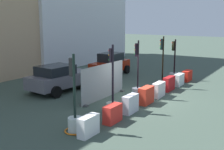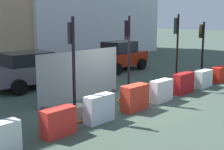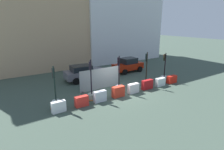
% 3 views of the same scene
% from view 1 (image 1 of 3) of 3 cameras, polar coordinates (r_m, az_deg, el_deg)
% --- Properties ---
extents(ground_plane, '(120.00, 120.00, 0.00)m').
position_cam_1_polar(ground_plane, '(16.43, 5.45, -4.58)').
color(ground_plane, '#3E4E43').
extents(traffic_light_0, '(0.89, 0.89, 3.13)m').
position_cam_1_polar(traffic_light_0, '(11.59, -7.39, -8.63)').
color(traffic_light_0, silver).
rests_on(traffic_light_0, ground_plane).
extents(traffic_light_1, '(0.90, 0.90, 3.27)m').
position_cam_1_polar(traffic_light_1, '(13.85, 0.12, -5.32)').
color(traffic_light_1, '#AFB3A1').
rests_on(traffic_light_1, ground_plane).
extents(traffic_light_2, '(0.88, 0.88, 3.28)m').
position_cam_1_polar(traffic_light_2, '(16.21, 5.11, -2.93)').
color(traffic_light_2, silver).
rests_on(traffic_light_2, ground_plane).
extents(traffic_light_3, '(0.57, 0.57, 3.35)m').
position_cam_1_polar(traffic_light_3, '(18.79, 9.97, -0.52)').
color(traffic_light_3, '#B8B89F').
rests_on(traffic_light_3, ground_plane).
extents(traffic_light_4, '(0.97, 0.97, 2.98)m').
position_cam_1_polar(traffic_light_4, '(21.54, 12.26, 0.18)').
color(traffic_light_4, '#B5B3B2').
rests_on(traffic_light_4, ground_plane).
extents(construction_barrier_0, '(0.98, 0.38, 0.80)m').
position_cam_1_polar(construction_barrier_0, '(11.18, -4.74, -10.09)').
color(construction_barrier_0, white).
rests_on(construction_barrier_0, ground_plane).
extents(construction_barrier_1, '(0.99, 0.42, 0.79)m').
position_cam_1_polar(construction_barrier_1, '(12.50, 0.12, -7.74)').
color(construction_barrier_1, red).
rests_on(construction_barrier_1, ground_plane).
extents(construction_barrier_2, '(1.01, 0.39, 0.88)m').
position_cam_1_polar(construction_barrier_2, '(13.76, 3.69, -5.79)').
color(construction_barrier_2, silver).
rests_on(construction_barrier_2, ground_plane).
extents(construction_barrier_3, '(1.06, 0.45, 0.90)m').
position_cam_1_polar(construction_barrier_3, '(15.27, 6.84, -4.07)').
color(construction_barrier_3, red).
rests_on(construction_barrier_3, ground_plane).
extents(construction_barrier_4, '(1.03, 0.41, 0.85)m').
position_cam_1_polar(construction_barrier_4, '(16.69, 9.29, -2.92)').
color(construction_barrier_4, white).
rests_on(construction_barrier_4, ground_plane).
extents(construction_barrier_5, '(1.16, 0.38, 0.88)m').
position_cam_1_polar(construction_barrier_5, '(18.25, 11.29, -1.72)').
color(construction_barrier_5, '#B4191B').
rests_on(construction_barrier_5, ground_plane).
extents(construction_barrier_6, '(1.06, 0.42, 0.79)m').
position_cam_1_polar(construction_barrier_6, '(19.78, 13.19, -0.93)').
color(construction_barrier_6, white).
rests_on(construction_barrier_6, ground_plane).
extents(construction_barrier_7, '(1.10, 0.46, 0.77)m').
position_cam_1_polar(construction_barrier_7, '(21.35, 14.73, -0.16)').
color(construction_barrier_7, red).
rests_on(construction_barrier_7, ground_plane).
extents(car_grey_saloon, '(4.35, 2.47, 1.66)m').
position_cam_1_polar(car_grey_saloon, '(18.00, -10.42, -0.55)').
color(car_grey_saloon, slate).
rests_on(car_grey_saloon, ground_plane).
extents(car_red_compact, '(3.99, 2.13, 1.76)m').
position_cam_1_polar(car_red_compact, '(22.86, -0.33, 2.18)').
color(car_red_compact, '#A1200C').
rests_on(car_red_compact, ground_plane).
extents(site_fence_panel, '(4.09, 0.50, 1.95)m').
position_cam_1_polar(site_fence_panel, '(16.10, -1.66, -1.43)').
color(site_fence_panel, '#98A1A1').
rests_on(site_fence_panel, ground_plane).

